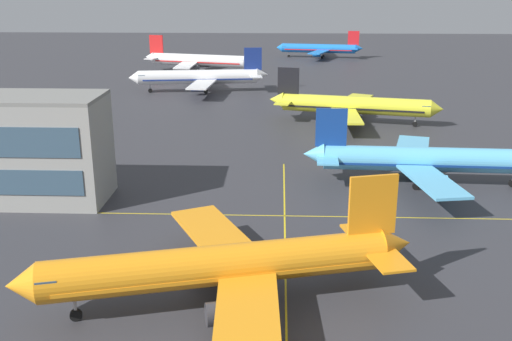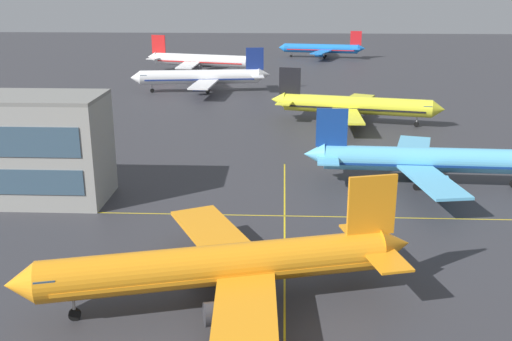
{
  "view_description": "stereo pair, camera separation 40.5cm",
  "coord_description": "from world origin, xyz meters",
  "px_view_note": "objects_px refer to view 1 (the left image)",
  "views": [
    {
      "loc": [
        -0.84,
        -35.65,
        28.91
      ],
      "look_at": [
        -3.7,
        36.09,
        5.73
      ],
      "focal_mm": 41.92,
      "sensor_mm": 36.0,
      "label": 1
    },
    {
      "loc": [
        -0.43,
        -35.63,
        28.91
      ],
      "look_at": [
        -3.7,
        36.09,
        5.73
      ],
      "focal_mm": 41.92,
      "sensor_mm": 36.0,
      "label": 2
    }
  ],
  "objects_px": {
    "airliner_distant_taxiway": "(320,49)",
    "airliner_front_gate": "(224,265)",
    "airliner_far_right_stand": "(197,60)",
    "airliner_third_row": "(353,105)",
    "airliner_second_row": "(425,160)",
    "airliner_far_left_stand": "(200,77)"
  },
  "relations": [
    {
      "from": "airliner_far_right_stand",
      "to": "airliner_front_gate",
      "type": "bearing_deg",
      "value": -81.39
    },
    {
      "from": "airliner_far_left_stand",
      "to": "airliner_third_row",
      "type": "bearing_deg",
      "value": -43.7
    },
    {
      "from": "airliner_third_row",
      "to": "airliner_second_row",
      "type": "bearing_deg",
      "value": -81.2
    },
    {
      "from": "airliner_front_gate",
      "to": "airliner_distant_taxiway",
      "type": "xyz_separation_m",
      "value": [
        19.83,
        180.85,
        -0.48
      ]
    },
    {
      "from": "airliner_second_row",
      "to": "airliner_distant_taxiway",
      "type": "relative_size",
      "value": 1.09
    },
    {
      "from": "airliner_third_row",
      "to": "airliner_far_right_stand",
      "type": "bearing_deg",
      "value": 121.22
    },
    {
      "from": "airliner_third_row",
      "to": "airliner_distant_taxiway",
      "type": "bearing_deg",
      "value": 90.13
    },
    {
      "from": "airliner_third_row",
      "to": "airliner_distant_taxiway",
      "type": "distance_m",
      "value": 107.35
    },
    {
      "from": "airliner_front_gate",
      "to": "airliner_third_row",
      "type": "bearing_deg",
      "value": 74.73
    },
    {
      "from": "airliner_distant_taxiway",
      "to": "airliner_front_gate",
      "type": "bearing_deg",
      "value": -96.26
    },
    {
      "from": "airliner_front_gate",
      "to": "airliner_far_left_stand",
      "type": "bearing_deg",
      "value": 98.54
    },
    {
      "from": "airliner_front_gate",
      "to": "airliner_second_row",
      "type": "height_order",
      "value": "airliner_front_gate"
    },
    {
      "from": "airliner_front_gate",
      "to": "airliner_far_right_stand",
      "type": "relative_size",
      "value": 1.01
    },
    {
      "from": "airliner_front_gate",
      "to": "airliner_far_left_stand",
      "type": "distance_m",
      "value": 109.41
    },
    {
      "from": "airliner_far_right_stand",
      "to": "airliner_distant_taxiway",
      "type": "relative_size",
      "value": 1.11
    },
    {
      "from": "airliner_front_gate",
      "to": "airliner_third_row",
      "type": "relative_size",
      "value": 1.03
    },
    {
      "from": "airliner_third_row",
      "to": "airliner_far_left_stand",
      "type": "bearing_deg",
      "value": 136.3
    },
    {
      "from": "airliner_third_row",
      "to": "airliner_distant_taxiway",
      "type": "xyz_separation_m",
      "value": [
        -0.24,
        107.35,
        -0.32
      ]
    },
    {
      "from": "airliner_third_row",
      "to": "airliner_far_left_stand",
      "type": "height_order",
      "value": "airliner_far_left_stand"
    },
    {
      "from": "airliner_front_gate",
      "to": "airliner_far_right_stand",
      "type": "distance_m",
      "value": 143.72
    },
    {
      "from": "airliner_far_right_stand",
      "to": "airliner_distant_taxiway",
      "type": "xyz_separation_m",
      "value": [
        41.34,
        38.75,
        -0.43
      ]
    },
    {
      "from": "airliner_front_gate",
      "to": "airliner_third_row",
      "type": "distance_m",
      "value": 76.19
    }
  ]
}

